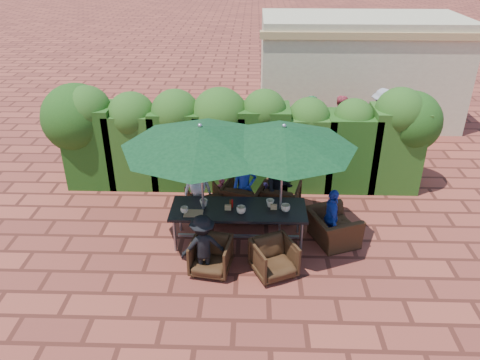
{
  "coord_description": "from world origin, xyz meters",
  "views": [
    {
      "loc": [
        0.26,
        -7.65,
        5.35
      ],
      "look_at": [
        0.02,
        0.4,
        1.1
      ],
      "focal_mm": 35.0,
      "sensor_mm": 36.0,
      "label": 1
    }
  ],
  "objects_px": {
    "chair_far_mid": "(244,197)",
    "chair_end_right": "(333,223)",
    "umbrella_left": "(200,137)",
    "chair_near_right": "(274,257)",
    "chair_far_left": "(205,201)",
    "chair_near_left": "(211,255)",
    "umbrella_right": "(284,137)",
    "chair_far_right": "(281,198)",
    "dining_table": "(238,212)"
  },
  "relations": [
    {
      "from": "umbrella_right",
      "to": "chair_far_right",
      "type": "bearing_deg",
      "value": 86.05
    },
    {
      "from": "dining_table",
      "to": "chair_far_left",
      "type": "bearing_deg",
      "value": 128.74
    },
    {
      "from": "chair_far_left",
      "to": "chair_far_right",
      "type": "xyz_separation_m",
      "value": [
        1.61,
        0.13,
        0.04
      ]
    },
    {
      "from": "dining_table",
      "to": "umbrella_left",
      "type": "relative_size",
      "value": 0.9
    },
    {
      "from": "umbrella_left",
      "to": "chair_near_right",
      "type": "bearing_deg",
      "value": -35.51
    },
    {
      "from": "umbrella_right",
      "to": "chair_far_left",
      "type": "relative_size",
      "value": 3.78
    },
    {
      "from": "dining_table",
      "to": "chair_end_right",
      "type": "relative_size",
      "value": 2.7
    },
    {
      "from": "chair_far_right",
      "to": "chair_end_right",
      "type": "xyz_separation_m",
      "value": [
        0.96,
        -0.98,
        0.02
      ]
    },
    {
      "from": "umbrella_left",
      "to": "chair_near_left",
      "type": "xyz_separation_m",
      "value": [
        0.2,
        -0.9,
        -1.86
      ]
    },
    {
      "from": "chair_far_left",
      "to": "chair_near_right",
      "type": "xyz_separation_m",
      "value": [
        1.4,
        -1.88,
        0.01
      ]
    },
    {
      "from": "umbrella_left",
      "to": "chair_far_mid",
      "type": "relative_size",
      "value": 3.49
    },
    {
      "from": "chair_far_mid",
      "to": "chair_far_right",
      "type": "height_order",
      "value": "chair_far_mid"
    },
    {
      "from": "umbrella_right",
      "to": "chair_far_left",
      "type": "height_order",
      "value": "umbrella_right"
    },
    {
      "from": "umbrella_left",
      "to": "chair_far_right",
      "type": "xyz_separation_m",
      "value": [
        1.53,
        1.07,
        -1.82
      ]
    },
    {
      "from": "chair_near_left",
      "to": "chair_end_right",
      "type": "distance_m",
      "value": 2.49
    },
    {
      "from": "chair_far_right",
      "to": "chair_near_left",
      "type": "height_order",
      "value": "chair_far_right"
    },
    {
      "from": "chair_near_right",
      "to": "umbrella_right",
      "type": "bearing_deg",
      "value": 57.18
    },
    {
      "from": "chair_end_right",
      "to": "chair_far_left",
      "type": "bearing_deg",
      "value": 50.66
    },
    {
      "from": "umbrella_left",
      "to": "chair_near_right",
      "type": "xyz_separation_m",
      "value": [
        1.32,
        -0.94,
        -1.86
      ]
    },
    {
      "from": "chair_far_right",
      "to": "chair_far_left",
      "type": "bearing_deg",
      "value": 19.22
    },
    {
      "from": "chair_far_left",
      "to": "chair_near_left",
      "type": "bearing_deg",
      "value": 73.87
    },
    {
      "from": "umbrella_left",
      "to": "chair_far_right",
      "type": "relative_size",
      "value": 3.63
    },
    {
      "from": "chair_end_right",
      "to": "umbrella_left",
      "type": "bearing_deg",
      "value": 71.09
    },
    {
      "from": "chair_end_right",
      "to": "dining_table",
      "type": "bearing_deg",
      "value": 71.36
    },
    {
      "from": "chair_far_mid",
      "to": "chair_end_right",
      "type": "height_order",
      "value": "chair_end_right"
    },
    {
      "from": "umbrella_left",
      "to": "chair_far_mid",
      "type": "height_order",
      "value": "umbrella_left"
    },
    {
      "from": "umbrella_right",
      "to": "chair_far_left",
      "type": "xyz_separation_m",
      "value": [
        -1.54,
        0.91,
        -1.87
      ]
    },
    {
      "from": "chair_far_left",
      "to": "chair_far_mid",
      "type": "height_order",
      "value": "chair_far_mid"
    },
    {
      "from": "chair_far_left",
      "to": "chair_near_left",
      "type": "relative_size",
      "value": 0.99
    },
    {
      "from": "umbrella_right",
      "to": "chair_far_mid",
      "type": "relative_size",
      "value": 3.22
    },
    {
      "from": "chair_far_left",
      "to": "chair_end_right",
      "type": "height_order",
      "value": "chair_end_right"
    },
    {
      "from": "dining_table",
      "to": "chair_near_right",
      "type": "relative_size",
      "value": 3.61
    },
    {
      "from": "umbrella_right",
      "to": "umbrella_left",
      "type": "bearing_deg",
      "value": -178.82
    },
    {
      "from": "chair_far_mid",
      "to": "chair_near_right",
      "type": "xyz_separation_m",
      "value": [
        0.58,
        -2.0,
        -0.05
      ]
    },
    {
      "from": "umbrella_left",
      "to": "chair_far_left",
      "type": "distance_m",
      "value": 2.09
    },
    {
      "from": "dining_table",
      "to": "chair_near_right",
      "type": "xyz_separation_m",
      "value": [
        0.66,
        -0.96,
        -0.32
      ]
    },
    {
      "from": "umbrella_left",
      "to": "chair_near_left",
      "type": "distance_m",
      "value": 2.08
    },
    {
      "from": "chair_far_left",
      "to": "chair_near_left",
      "type": "xyz_separation_m",
      "value": [
        0.28,
        -1.84,
        0.0
      ]
    },
    {
      "from": "chair_far_mid",
      "to": "umbrella_right",
      "type": "bearing_deg",
      "value": 142.41
    },
    {
      "from": "dining_table",
      "to": "umbrella_left",
      "type": "bearing_deg",
      "value": -178.66
    },
    {
      "from": "chair_far_right",
      "to": "chair_near_left",
      "type": "xyz_separation_m",
      "value": [
        -1.32,
        -1.98,
        -0.04
      ]
    },
    {
      "from": "chair_near_right",
      "to": "chair_end_right",
      "type": "height_order",
      "value": "chair_end_right"
    },
    {
      "from": "umbrella_right",
      "to": "chair_near_right",
      "type": "xyz_separation_m",
      "value": [
        -0.14,
        -0.97,
        -1.86
      ]
    },
    {
      "from": "chair_far_left",
      "to": "chair_far_right",
      "type": "distance_m",
      "value": 1.61
    },
    {
      "from": "chair_far_mid",
      "to": "chair_far_right",
      "type": "distance_m",
      "value": 0.79
    },
    {
      "from": "chair_far_mid",
      "to": "chair_near_right",
      "type": "height_order",
      "value": "chair_far_mid"
    },
    {
      "from": "umbrella_right",
      "to": "chair_far_right",
      "type": "height_order",
      "value": "umbrella_right"
    },
    {
      "from": "dining_table",
      "to": "chair_near_right",
      "type": "height_order",
      "value": "dining_table"
    },
    {
      "from": "chair_far_mid",
      "to": "chair_end_right",
      "type": "relative_size",
      "value": 0.86
    },
    {
      "from": "umbrella_right",
      "to": "chair_far_right",
      "type": "distance_m",
      "value": 2.1
    }
  ]
}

